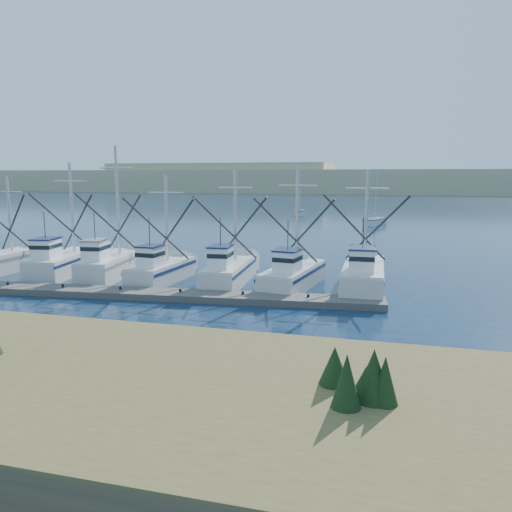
# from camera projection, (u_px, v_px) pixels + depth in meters

# --- Properties ---
(ground) EXTENTS (500.00, 500.00, 0.00)m
(ground) POSITION_uv_depth(u_px,v_px,m) (258.00, 332.00, 24.54)
(ground) COLOR #0C2137
(ground) RESTS_ON ground
(floating_dock) EXTENTS (31.23, 4.81, 0.42)m
(floating_dock) POSITION_uv_depth(u_px,v_px,m) (135.00, 293.00, 31.76)
(floating_dock) COLOR #57534E
(floating_dock) RESTS_ON ground
(dune_ridge) EXTENTS (360.00, 60.00, 10.00)m
(dune_ridge) POSITION_uv_depth(u_px,v_px,m) (376.00, 181.00, 224.12)
(dune_ridge) COLOR tan
(dune_ridge) RESTS_ON ground
(trawler_fleet) EXTENTS (30.61, 8.89, 9.87)m
(trawler_fleet) POSITION_uv_depth(u_px,v_px,m) (177.00, 268.00, 36.19)
(trawler_fleet) COLOR silver
(trawler_fleet) RESTS_ON ground
(sailboat_near) EXTENTS (3.56, 6.51, 8.10)m
(sailboat_near) POSITION_uv_depth(u_px,v_px,m) (375.00, 222.00, 77.83)
(sailboat_near) COLOR silver
(sailboat_near) RESTS_ON ground
(sailboat_far) EXTENTS (2.79, 5.41, 8.10)m
(sailboat_far) POSITION_uv_depth(u_px,v_px,m) (300.00, 213.00, 96.04)
(sailboat_far) COLOR silver
(sailboat_far) RESTS_ON ground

